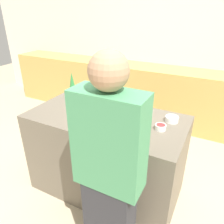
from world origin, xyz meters
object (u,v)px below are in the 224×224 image
gingerbread_house (116,111)px  candy_bowl_beside_tree (109,107)px  candy_bowl_center_rear (161,127)px  person (110,176)px  candy_bowl_behind_tray (172,119)px  candy_bowl_far_right (146,112)px  baking_tray (116,122)px  decorative_tree (72,86)px

gingerbread_house → candy_bowl_beside_tree: 0.32m
candy_bowl_center_rear → person: 0.68m
gingerbread_house → candy_bowl_behind_tray: (0.45, 0.25, -0.09)m
candy_bowl_beside_tree → candy_bowl_far_right: 0.39m
gingerbread_house → candy_bowl_behind_tray: size_ratio=2.24×
baking_tray → candy_bowl_center_rear: candy_bowl_center_rear is taller
decorative_tree → baking_tray: bearing=-22.1°
candy_bowl_beside_tree → candy_bowl_center_rear: 0.62m
decorative_tree → candy_bowl_beside_tree: (0.49, -0.05, -0.13)m
candy_bowl_behind_tray → candy_bowl_center_rear: candy_bowl_behind_tray is taller
candy_bowl_behind_tray → candy_bowl_beside_tree: size_ratio=1.26×
candy_bowl_beside_tree → candy_bowl_behind_tray: bearing=1.5°
candy_bowl_center_rear → baking_tray: bearing=-172.1°
candy_bowl_far_right → candy_bowl_behind_tray: bearing=-4.7°
candy_bowl_far_right → person: size_ratio=0.08×
gingerbread_house → person: (0.26, -0.61, -0.16)m
candy_bowl_beside_tree → candy_bowl_center_rear: (0.60, -0.18, 0.00)m
candy_bowl_behind_tray → person: bearing=-102.6°
candy_bowl_center_rear → person: person is taller
gingerbread_house → candy_bowl_center_rear: size_ratio=2.83×
decorative_tree → candy_bowl_behind_tray: (1.14, -0.03, -0.13)m
gingerbread_house → baking_tray: bearing=-149.4°
baking_tray → candy_bowl_behind_tray: (0.46, 0.25, 0.02)m
gingerbread_house → decorative_tree: (-0.68, 0.28, 0.04)m
candy_bowl_center_rear → gingerbread_house: bearing=-172.1°
baking_tray → gingerbread_house: bearing=30.6°
candy_bowl_behind_tray → candy_bowl_far_right: 0.26m
decorative_tree → candy_bowl_center_rear: bearing=-11.5°
candy_bowl_center_rear → candy_bowl_behind_tray: bearing=75.3°
candy_bowl_beside_tree → person: size_ratio=0.06×
candy_bowl_behind_tray → baking_tray: bearing=-151.4°
baking_tray → person: (0.26, -0.61, -0.05)m
decorative_tree → candy_bowl_center_rear: decorative_tree is taller
decorative_tree → candy_bowl_center_rear: (1.09, -0.22, -0.13)m
person → candy_bowl_center_rear: bearing=78.0°
baking_tray → candy_bowl_far_right: 0.33m
gingerbread_house → candy_bowl_center_rear: 0.42m
candy_bowl_beside_tree → candy_bowl_far_right: bearing=5.7°
decorative_tree → person: (0.94, -0.89, -0.20)m
candy_bowl_behind_tray → candy_bowl_far_right: (-0.26, 0.02, 0.00)m
gingerbread_house → person: person is taller
candy_bowl_behind_tray → gingerbread_house: bearing=-151.4°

